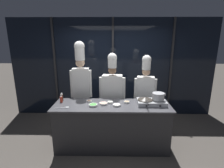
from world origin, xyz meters
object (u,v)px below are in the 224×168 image
Objects in this scene: chef_head at (81,79)px; prep_bowl_bean_sprouts at (110,102)px; stock_pot at (158,96)px; squeeze_bottle_chili at (61,99)px; portable_stove at (151,102)px; prep_bowl_rice at (117,105)px; frying_pan at (145,99)px; chef_sous at (112,89)px; prep_bowl_soy_glaze at (89,101)px; squeeze_bottle_soy at (62,97)px; prep_bowl_shrimp at (103,103)px; prep_bowl_mushrooms at (127,102)px; prep_bowl_scallions at (93,105)px; serving_spoon_slotted at (65,107)px; chef_line at (145,89)px.

prep_bowl_bean_sprouts is at bearing 135.57° from chef_head.
stock_pot reaches higher than squeeze_bottle_chili.
portable_stove reaches higher than prep_bowl_rice.
chef_sous reaches higher than frying_pan.
squeeze_bottle_chili is 1.60× the size of prep_bowl_soy_glaze.
prep_bowl_rice is 0.59m from prep_bowl_soy_glaze.
portable_stove is 0.15m from frying_pan.
prep_bowl_soy_glaze is 0.05× the size of chef_sous.
portable_stove is 0.97m from chef_sous.
chef_head reaches higher than squeeze_bottle_soy.
chef_head reaches higher than prep_bowl_shrimp.
prep_bowl_scallions is at bearing -164.66° from prep_bowl_mushrooms.
chef_sous reaches higher than prep_bowl_bean_sprouts.
prep_bowl_mushrooms is (1.32, -0.02, -0.05)m from squeeze_bottle_chili.
prep_bowl_scallions is at bearing -153.21° from prep_bowl_bean_sprouts.
chef_sous is (0.71, -0.02, -0.23)m from chef_head.
prep_bowl_soy_glaze is 0.05× the size of chef_head.
squeeze_bottle_soy reaches higher than prep_bowl_rice.
portable_stove is 5.74× the size of prep_bowl_soy_glaze.
prep_bowl_bean_sprouts is 0.73× the size of prep_bowl_rice.
stock_pot is 1.78m from serving_spoon_slotted.
chef_head reaches higher than stock_pot.
prep_bowl_soy_glaze is at bearing 174.81° from portable_stove.
prep_bowl_rice is at bearing -141.11° from prep_bowl_mushrooms.
prep_bowl_soy_glaze is (-0.30, 0.13, -0.00)m from prep_bowl_shrimp.
chef_line is (0.78, 0.54, 0.13)m from prep_bowl_bean_sprouts.
chef_line is (1.77, 0.50, 0.08)m from squeeze_bottle_chili.
chef_head is at bearing 116.37° from prep_bowl_soy_glaze.
prep_bowl_bean_sprouts reaches higher than serving_spoon_slotted.
stock_pot reaches higher than prep_bowl_scallions.
frying_pan is 0.88m from chef_sous.
portable_stove is 4.64× the size of prep_bowl_mushrooms.
prep_bowl_bean_sprouts is 0.05× the size of chef_head.
stock_pot is 1.37m from prep_bowl_soy_glaze.
prep_bowl_scallions is 1.31m from chef_line.
chef_sous is at bearing 86.12° from prep_bowl_bean_sprouts.
chef_line is at bearing 34.44° from prep_bowl_bean_sprouts.
chef_head is (-0.25, 0.50, 0.35)m from prep_bowl_soy_glaze.
stock_pot is 1.53× the size of prep_bowl_scallions.
chef_line reaches higher than portable_stove.
frying_pan is at bearing -5.98° from prep_bowl_soy_glaze.
prep_bowl_soy_glaze is at bearing 174.02° from frying_pan.
chef_sous is at bearing 173.10° from chef_head.
squeeze_bottle_chili is 0.33m from serving_spoon_slotted.
prep_bowl_mushrooms is at bearing 171.27° from portable_stove.
portable_stove is 3.38× the size of prep_bowl_shrimp.
prep_bowl_soy_glaze is (-1.36, 0.11, -0.15)m from stock_pot.
squeeze_bottle_chili is at bearing 163.49° from prep_bowl_scallions.
squeeze_bottle_chili reaches higher than prep_bowl_scallions.
squeeze_bottle_chili reaches higher than serving_spoon_slotted.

